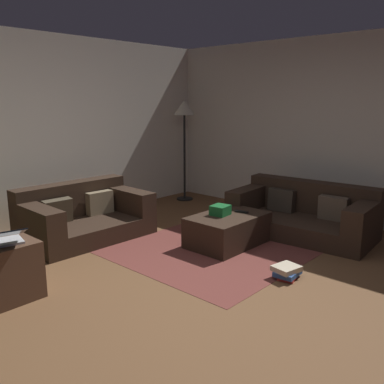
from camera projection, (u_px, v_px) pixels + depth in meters
The scene contains 13 objects.
ground_plane at pixel (204, 295), 3.78m from camera, with size 6.40×6.40×0.00m, color brown.
rear_partition at pixel (26, 132), 5.57m from camera, with size 6.40×0.12×2.60m, color silver.
corner_partition at pixel (354, 131), 5.76m from camera, with size 0.12×6.40×2.60m, color silver.
couch_left at pixel (82, 216), 5.36m from camera, with size 1.56×0.98×0.67m.
couch_right at pixel (304, 214), 5.48m from camera, with size 1.06×1.84×0.66m.
ottoman at pixel (228, 230), 5.08m from camera, with size 0.97×0.63×0.37m, color #332319.
gift_box at pixel (220, 210), 5.04m from camera, with size 0.21×0.19×0.12m, color #19662D.
tv_remote at pixel (242, 212), 5.15m from camera, with size 0.05×0.16×0.02m, color black.
side_table at pixel (5, 271), 3.67m from camera, with size 0.52×0.44×0.52m, color #4C3323.
laptop at pixel (3, 239), 3.55m from camera, with size 0.40×0.46×0.18m.
book_stack at pixel (287, 272), 4.14m from camera, with size 0.29×0.25×0.13m.
corner_lamp at pixel (184, 115), 7.08m from camera, with size 0.36×0.36×1.71m.
area_rug at pixel (228, 244), 5.12m from camera, with size 2.60×2.00×0.01m, color brown.
Camera 1 is at (-2.65, -2.27, 1.74)m, focal length 39.27 mm.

